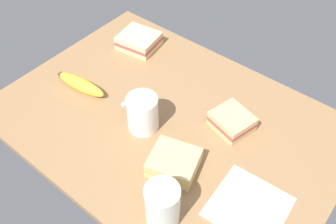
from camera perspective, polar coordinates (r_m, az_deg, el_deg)
tabletop at (r=100.36cm, az=0.00°, el=-1.55°), size 90.00×64.00×2.00cm
coffee_mug_black at (r=94.43cm, az=-3.94°, el=-0.11°), size 10.18×8.06×10.16cm
sandwich_main at (r=97.70cm, az=9.81°, el=-1.42°), size 11.70×10.99×4.40cm
sandwich_side at (r=122.28cm, az=-4.50°, el=10.87°), size 13.41×12.42×4.40cm
sandwich_extra at (r=88.28cm, az=0.93°, el=-7.79°), size 13.52×12.78×4.40cm
glass_of_milk at (r=79.10cm, az=-0.86°, el=-14.33°), size 7.44×7.44×11.19cm
banana at (r=109.40cm, az=-13.24°, el=4.16°), size 16.82×5.52×3.76cm
paper_napkin at (r=86.45cm, az=12.30°, el=-14.03°), size 16.77×16.77×0.30cm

